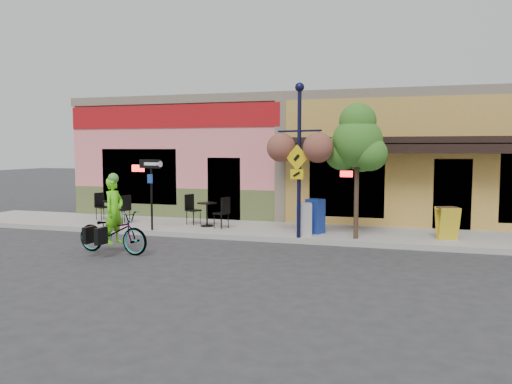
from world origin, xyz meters
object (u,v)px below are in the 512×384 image
Objects in this scene: newspaper_box_grey at (304,219)px; cyclist_rider at (114,221)px; building at (328,158)px; street_tree at (357,171)px; one_way_sign at (152,195)px; newspaper_box_blue at (315,216)px; lamp_post at (299,161)px; bicycle at (113,232)px.

cyclist_rider is at bearing -159.96° from newspaper_box_grey.
street_tree is (1.74, -6.58, -0.24)m from building.
cyclist_rider is at bearing -67.62° from one_way_sign.
newspaper_box_blue is 1.92m from street_tree.
one_way_sign is at bearing -160.58° from lamp_post.
one_way_sign is at bearing 168.80° from newspaper_box_grey.
cyclist_rider is at bearing -83.59° from bicycle.
building is 19.82× the size of newspaper_box_grey.
bicycle is at bearing -128.00° from lamp_post.
bicycle is 6.58m from street_tree.
bicycle is (-3.96, -9.51, -1.72)m from building.
cyclist_rider is 0.44× the size of street_tree.
building reaches higher than bicycle.
cyclist_rider reaches higher than bicycle.
one_way_sign is at bearing -145.03° from newspaper_box_blue.
cyclist_rider is 5.19m from newspaper_box_grey.
lamp_post is at bearing -50.69° from cyclist_rider.
cyclist_rider is (0.05, 0.00, 0.29)m from bicycle.
newspaper_box_blue is (4.48, 3.52, 0.12)m from bicycle.
cyclist_rider is 5.66m from newspaper_box_blue.
street_tree reaches higher than bicycle.
building is 6.85m from lamp_post.
building is 11.06× the size of cyclist_rider.
bicycle is at bearing -112.60° from building.
lamp_post is at bearing -170.03° from street_tree.
cyclist_rider is 0.77× the size of one_way_sign.
building reaches higher than cyclist_rider.
bicycle is 2.77m from one_way_sign.
one_way_sign reaches higher than newspaper_box_grey.
newspaper_box_grey is (0.27, -6.45, -1.64)m from building.
building is 18.22× the size of newspaper_box_blue.
lamp_post is 1.99× the size of one_way_sign.
one_way_sign is 0.57× the size of street_tree.
building is at bearing -15.93° from cyclist_rider.
lamp_post is at bearing -85.24° from newspaper_box_blue.
bicycle is 0.95× the size of one_way_sign.
building is 6.81m from street_tree.
cyclist_rider is 5.11m from lamp_post.
one_way_sign is (-4.51, 0.00, -1.06)m from lamp_post.
one_way_sign is 4.94m from newspaper_box_blue.
newspaper_box_grey is at bearing -93.70° from newspaper_box_blue.
one_way_sign is 2.33× the size of newspaper_box_grey.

